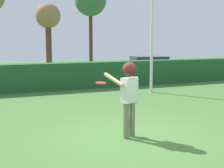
% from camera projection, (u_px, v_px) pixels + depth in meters
% --- Properties ---
extents(ground_plane, '(60.00, 60.00, 0.00)m').
position_uv_depth(ground_plane, '(130.00, 137.00, 7.72)').
color(ground_plane, '#477334').
extents(person, '(0.73, 0.65, 1.78)m').
position_uv_depth(person, '(129.00, 90.00, 7.53)').
color(person, '#74765B').
rests_on(person, ground).
extents(frisbee, '(0.27, 0.27, 0.04)m').
position_uv_depth(frisbee, '(101.00, 83.00, 8.14)').
color(frisbee, red).
extents(lamppost, '(0.24, 0.24, 6.30)m').
position_uv_depth(lamppost, '(152.00, 12.00, 13.89)').
color(lamppost, silver).
rests_on(lamppost, ground).
extents(hedge_row, '(21.16, 0.90, 1.24)m').
position_uv_depth(hedge_row, '(51.00, 76.00, 14.99)').
color(hedge_row, '#21572B').
rests_on(hedge_row, ground).
extents(parked_car_blue, '(4.43, 2.40, 1.25)m').
position_uv_depth(parked_car_blue, '(149.00, 65.00, 21.15)').
color(parked_car_blue, '#263FA5').
rests_on(parked_car_blue, ground).
extents(oak_tree, '(1.65, 1.65, 4.73)m').
position_uv_depth(oak_tree, '(48.00, 19.00, 21.47)').
color(oak_tree, brown).
rests_on(oak_tree, ground).
extents(birch_tree, '(2.44, 2.44, 6.55)m').
position_uv_depth(birch_tree, '(90.00, 1.00, 24.79)').
color(birch_tree, '#4F351E').
rests_on(birch_tree, ground).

